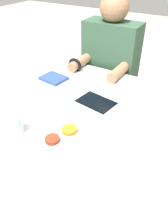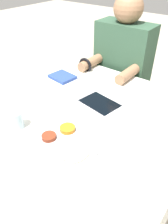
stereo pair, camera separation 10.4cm
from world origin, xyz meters
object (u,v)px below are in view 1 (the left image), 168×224
(thali_tray, at_px, (69,144))
(person_diner, at_px, (109,80))
(red_notebook, at_px, (54,78))
(tablet_device, at_px, (96,103))
(drinking_glass, at_px, (15,125))

(thali_tray, bearing_deg, person_diner, 104.66)
(thali_tray, distance_m, red_notebook, 0.64)
(tablet_device, height_order, person_diner, person_diner)
(thali_tray, height_order, tablet_device, thali_tray)
(thali_tray, height_order, red_notebook, thali_tray)
(tablet_device, bearing_deg, drinking_glass, -116.21)
(thali_tray, xyz_separation_m, person_diner, (-0.24, 0.92, -0.16))
(thali_tray, xyz_separation_m, tablet_device, (-0.06, 0.36, -0.00))
(person_diner, xyz_separation_m, drinking_glass, (-0.02, -0.98, 0.20))
(red_notebook, height_order, drinking_glass, drinking_glass)
(thali_tray, distance_m, drinking_glass, 0.27)
(person_diner, bearing_deg, thali_tray, -75.34)
(person_diner, bearing_deg, tablet_device, -72.00)
(tablet_device, height_order, drinking_glass, drinking_glass)
(tablet_device, bearing_deg, thali_tray, -80.86)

